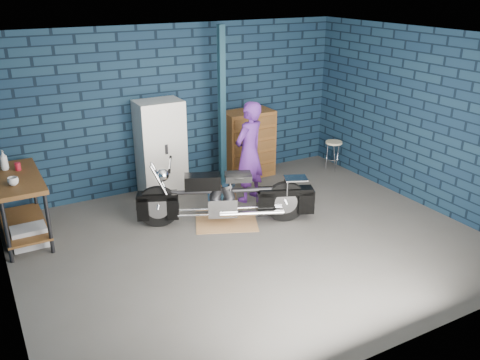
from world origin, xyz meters
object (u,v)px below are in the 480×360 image
object	(u,v)px
workbench	(21,208)
storage_bin	(30,237)
person	(249,152)
shop_stool	(333,156)
motorcycle	(226,193)
locker	(161,148)
tool_chest	(248,144)

from	to	relation	value
workbench	storage_bin	bearing A→B (deg)	-86.01
person	shop_stool	world-z (taller)	person
person	shop_stool	xyz separation A→B (m)	(2.05, 0.42, -0.53)
workbench	motorcycle	xyz separation A→B (m)	(2.65, -0.94, 0.03)
locker	tool_chest	size ratio (longest dim) A/B	1.31
motorcycle	person	xyz separation A→B (m)	(0.72, 0.59, 0.33)
person	locker	distance (m)	1.46
person	motorcycle	bearing A→B (deg)	15.84
tool_chest	shop_stool	world-z (taller)	tool_chest
motorcycle	locker	distance (m)	1.61
motorcycle	tool_chest	distance (m)	1.97
shop_stool	locker	bearing A→B (deg)	170.71
workbench	motorcycle	distance (m)	2.81
locker	shop_stool	size ratio (longest dim) A/B	2.81
workbench	tool_chest	size ratio (longest dim) A/B	1.17
storage_bin	tool_chest	size ratio (longest dim) A/B	0.37
person	locker	bearing A→B (deg)	-63.65
workbench	locker	size ratio (longest dim) A/B	0.90
storage_bin	shop_stool	world-z (taller)	shop_stool
storage_bin	locker	world-z (taller)	locker
workbench	person	distance (m)	3.40
workbench	person	size ratio (longest dim) A/B	0.87
motorcycle	tool_chest	xyz separation A→B (m)	(1.24, 1.53, 0.12)
workbench	motorcycle	size ratio (longest dim) A/B	0.64
person	tool_chest	size ratio (longest dim) A/B	1.35
storage_bin	tool_chest	bearing A→B (deg)	12.73
workbench	locker	xyz separation A→B (m)	(2.25, 0.59, 0.33)
shop_stool	motorcycle	bearing A→B (deg)	-159.88
person	shop_stool	distance (m)	2.16
storage_bin	tool_chest	xyz separation A→B (m)	(3.87, 0.87, 0.46)
storage_bin	tool_chest	world-z (taller)	tool_chest
person	tool_chest	world-z (taller)	person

